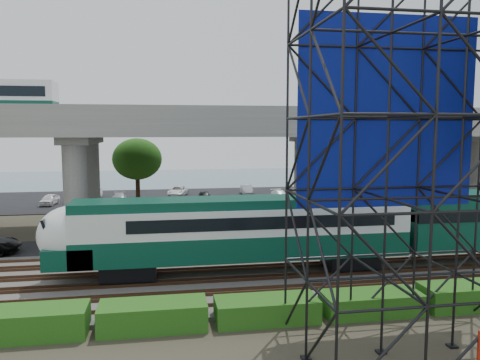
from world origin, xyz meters
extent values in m
plane|color=#474233|center=(0.00, 0.00, 0.00)|extent=(140.00, 140.00, 0.00)
cube|color=slate|center=(0.00, 2.00, 0.10)|extent=(90.00, 12.00, 0.20)
cube|color=black|center=(0.00, 10.50, 0.04)|extent=(90.00, 5.00, 0.08)
cube|color=black|center=(0.00, 34.00, 0.04)|extent=(90.00, 18.00, 0.08)
cube|color=slate|center=(0.00, 56.00, 0.01)|extent=(140.00, 40.00, 0.03)
cube|color=#472D1E|center=(0.00, -2.72, 0.28)|extent=(90.00, 0.08, 0.16)
cube|color=#472D1E|center=(0.00, -1.28, 0.28)|extent=(90.00, 0.08, 0.16)
cube|color=#472D1E|center=(0.00, -0.72, 0.28)|extent=(90.00, 0.08, 0.16)
cube|color=#472D1E|center=(0.00, 0.72, 0.28)|extent=(90.00, 0.08, 0.16)
cube|color=#472D1E|center=(0.00, 1.28, 0.28)|extent=(90.00, 0.08, 0.16)
cube|color=#472D1E|center=(0.00, 2.72, 0.28)|extent=(90.00, 0.08, 0.16)
cube|color=#472D1E|center=(0.00, 3.28, 0.28)|extent=(90.00, 0.08, 0.16)
cube|color=#472D1E|center=(0.00, 4.72, 0.28)|extent=(90.00, 0.08, 0.16)
cube|color=#472D1E|center=(0.00, 5.28, 0.28)|extent=(90.00, 0.08, 0.16)
cube|color=#472D1E|center=(0.00, 6.72, 0.28)|extent=(90.00, 0.08, 0.16)
cube|color=black|center=(-5.44, 2.00, 0.81)|extent=(3.00, 2.20, 0.90)
cube|color=black|center=(7.56, 2.00, 0.81)|extent=(3.00, 2.20, 0.90)
cube|color=#083D2D|center=(1.06, 2.00, 1.96)|extent=(19.00, 3.00, 1.40)
cube|color=silver|center=(1.06, 2.00, 3.41)|extent=(19.00, 3.00, 1.50)
cube|color=#083D2D|center=(1.06, 2.00, 4.41)|extent=(19.00, 2.60, 0.50)
cube|color=black|center=(2.06, 2.00, 3.46)|extent=(15.00, 3.06, 0.70)
ellipsoid|color=silver|center=(-8.44, 2.00, 2.86)|extent=(3.60, 3.00, 3.20)
cube|color=#083D2D|center=(-8.44, 2.00, 1.81)|extent=(2.60, 3.00, 1.10)
cube|color=black|center=(-9.54, 2.00, 3.36)|extent=(0.48, 2.00, 1.09)
cube|color=#083D2D|center=(15.06, 2.00, 2.96)|extent=(8.00, 3.00, 3.40)
cube|color=#9E9B93|center=(0.00, 16.00, 8.60)|extent=(80.00, 12.00, 1.20)
cube|color=#9E9B93|center=(0.00, 10.25, 9.75)|extent=(80.00, 0.50, 1.10)
cube|color=#9E9B93|center=(0.00, 21.75, 9.75)|extent=(80.00, 0.50, 1.10)
cylinder|color=#9E9B93|center=(-10.00, 12.50, 4.00)|extent=(1.80, 1.80, 8.00)
cylinder|color=#9E9B93|center=(-10.00, 19.50, 4.00)|extent=(1.80, 1.80, 8.00)
cube|color=#9E9B93|center=(-10.00, 16.00, 7.70)|extent=(2.40, 9.00, 0.60)
cylinder|color=#9E9B93|center=(10.00, 12.50, 4.00)|extent=(1.80, 1.80, 8.00)
cylinder|color=#9E9B93|center=(10.00, 19.50, 4.00)|extent=(1.80, 1.80, 8.00)
cube|color=#9E9B93|center=(10.00, 16.00, 7.70)|extent=(2.40, 9.00, 0.60)
cylinder|color=#9E9B93|center=(28.00, 19.50, 4.00)|extent=(1.80, 1.80, 8.00)
cube|color=navy|center=(6.18, -4.95, 9.30)|extent=(8.10, 0.08, 8.25)
cube|color=black|center=(6.18, -8.00, 0.04)|extent=(9.36, 6.36, 0.08)
cube|color=#1C4F12|center=(-9.00, -4.30, 0.60)|extent=(4.60, 1.80, 1.20)
cube|color=#1C4F12|center=(-4.00, -4.30, 0.58)|extent=(4.60, 1.80, 1.15)
cube|color=#1C4F12|center=(1.00, -4.30, 0.52)|extent=(4.60, 1.80, 1.03)
cube|color=#1C4F12|center=(6.00, -4.30, 0.51)|extent=(4.60, 1.80, 1.01)
cube|color=#1C4F12|center=(11.00, -4.30, 0.56)|extent=(4.60, 1.80, 1.12)
cylinder|color=#382314|center=(14.00, 12.50, 2.40)|extent=(0.44, 0.44, 4.80)
ellipsoid|color=#1C4F12|center=(14.00, 12.50, 5.60)|extent=(4.94, 4.94, 4.18)
cylinder|color=#382314|center=(-6.00, 24.00, 2.40)|extent=(0.44, 0.44, 4.80)
ellipsoid|color=#1C4F12|center=(-6.00, 24.00, 5.60)|extent=(4.94, 4.94, 4.18)
imported|color=white|center=(-16.15, 31.00, 0.69)|extent=(1.84, 3.73, 1.22)
imported|color=#9C9EA3|center=(-11.63, 36.00, 0.65)|extent=(1.85, 3.60, 1.13)
imported|color=#9A9DA2|center=(-8.51, 31.00, 0.64)|extent=(1.75, 3.95, 1.13)
imported|color=white|center=(-1.60, 36.00, 0.70)|extent=(3.03, 4.80, 1.24)
imported|color=black|center=(1.38, 31.00, 0.66)|extent=(1.45, 3.45, 1.16)
imported|color=#A5A7AC|center=(7.38, 36.00, 0.69)|extent=(1.44, 3.76, 1.22)
imported|color=white|center=(10.59, 31.00, 0.62)|extent=(1.74, 3.83, 1.09)
imported|color=#AEB2B6|center=(16.72, 36.00, 0.73)|extent=(2.39, 4.79, 1.30)
camera|label=1|loc=(-3.49, -24.03, 8.55)|focal=35.00mm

